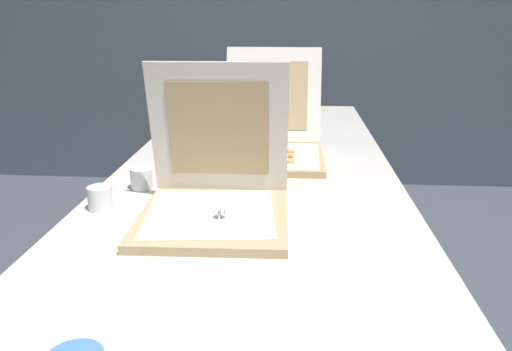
# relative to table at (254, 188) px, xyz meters

# --- Properties ---
(wall_back) EXTENTS (10.00, 0.10, 2.60)m
(wall_back) POSITION_rel_table_xyz_m (0.00, 2.13, 0.60)
(wall_back) COLOR #4C5660
(wall_back) RESTS_ON ground
(table) EXTENTS (0.91, 2.46, 0.74)m
(table) POSITION_rel_table_xyz_m (0.00, 0.00, 0.00)
(table) COLOR beige
(table) RESTS_ON ground
(pizza_box_front) EXTENTS (0.37, 0.38, 0.38)m
(pizza_box_front) POSITION_rel_table_xyz_m (-0.07, -0.35, 0.10)
(pizza_box_front) COLOR tan
(pizza_box_front) RESTS_ON table
(pizza_box_middle) EXTENTS (0.37, 0.49, 0.37)m
(pizza_box_middle) POSITION_rel_table_xyz_m (0.05, 0.21, 0.10)
(pizza_box_middle) COLOR tan
(pizza_box_middle) RESTS_ON table
(cup_white_near_center) EXTENTS (0.06, 0.06, 0.06)m
(cup_white_near_center) POSITION_rel_table_xyz_m (-0.32, -0.15, 0.07)
(cup_white_near_center) COLOR white
(cup_white_near_center) RESTS_ON table
(cup_white_far) EXTENTS (0.06, 0.06, 0.06)m
(cup_white_far) POSITION_rel_table_xyz_m (-0.24, 0.32, 0.07)
(cup_white_far) COLOR white
(cup_white_far) RESTS_ON table
(cup_white_near_left) EXTENTS (0.06, 0.06, 0.06)m
(cup_white_near_left) POSITION_rel_table_xyz_m (-0.38, -0.31, 0.07)
(cup_white_near_left) COLOR white
(cup_white_near_left) RESTS_ON table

